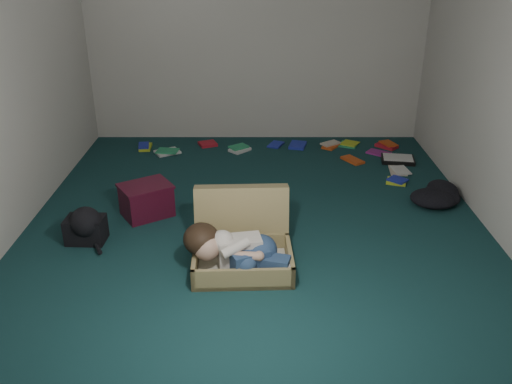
{
  "coord_description": "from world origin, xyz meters",
  "views": [
    {
      "loc": [
        0.0,
        -4.26,
        2.27
      ],
      "look_at": [
        0.0,
        -0.15,
        0.35
      ],
      "focal_mm": 38.0,
      "sensor_mm": 36.0,
      "label": 1
    }
  ],
  "objects": [
    {
      "name": "clothing_pile",
      "position": [
        1.66,
        0.42,
        0.07
      ],
      "size": [
        0.49,
        0.41,
        0.15
      ],
      "primitive_type": null,
      "rotation": [
        0.0,
        0.0,
        0.08
      ],
      "color": "black",
      "rests_on": "floor"
    },
    {
      "name": "wall_front",
      "position": [
        0.0,
        -2.25,
        1.3
      ],
      "size": [
        4.5,
        0.0,
        4.5
      ],
      "primitive_type": "plane",
      "rotation": [
        -1.57,
        0.0,
        0.0
      ],
      "color": "silver",
      "rests_on": "ground"
    },
    {
      "name": "book_scatter",
      "position": [
        0.52,
        1.68,
        0.01
      ],
      "size": [
        3.14,
        1.39,
        0.02
      ],
      "color": "#C6DE27",
      "rests_on": "floor"
    },
    {
      "name": "maroon_bin",
      "position": [
        -0.98,
        0.11,
        0.15
      ],
      "size": [
        0.55,
        0.52,
        0.3
      ],
      "rotation": [
        0.0,
        0.0,
        0.57
      ],
      "color": "#480E21",
      "rests_on": "floor"
    },
    {
      "name": "wall_left",
      "position": [
        -2.0,
        0.0,
        1.3
      ],
      "size": [
        0.0,
        4.5,
        4.5
      ],
      "primitive_type": "plane",
      "rotation": [
        1.57,
        0.0,
        1.57
      ],
      "color": "silver",
      "rests_on": "ground"
    },
    {
      "name": "paper_tray",
      "position": [
        1.6,
        1.42,
        0.02
      ],
      "size": [
        0.39,
        0.32,
        0.05
      ],
      "rotation": [
        0.0,
        0.0,
        -0.15
      ],
      "color": "black",
      "rests_on": "floor"
    },
    {
      "name": "wall_right",
      "position": [
        2.0,
        0.0,
        1.3
      ],
      "size": [
        0.0,
        4.5,
        4.5
      ],
      "primitive_type": "plane",
      "rotation": [
        1.57,
        0.0,
        -1.57
      ],
      "color": "silver",
      "rests_on": "ground"
    },
    {
      "name": "suitcase",
      "position": [
        -0.11,
        -0.66,
        0.16
      ],
      "size": [
        0.77,
        0.75,
        0.54
      ],
      "rotation": [
        0.0,
        0.0,
        0.04
      ],
      "color": "#9A8955",
      "rests_on": "floor"
    },
    {
      "name": "backpack",
      "position": [
        -1.4,
        -0.36,
        0.12
      ],
      "size": [
        0.4,
        0.33,
        0.23
      ],
      "primitive_type": null,
      "rotation": [
        0.0,
        0.0,
        -0.05
      ],
      "color": "black",
      "rests_on": "floor"
    },
    {
      "name": "person",
      "position": [
        -0.15,
        -0.84,
        0.21
      ],
      "size": [
        0.81,
        0.38,
        0.34
      ],
      "rotation": [
        0.0,
        0.0,
        0.04
      ],
      "color": "silver",
      "rests_on": "suitcase"
    },
    {
      "name": "floor",
      "position": [
        0.0,
        0.0,
        0.0
      ],
      "size": [
        4.5,
        4.5,
        0.0
      ],
      "primitive_type": "plane",
      "color": "#14393B",
      "rests_on": "ground"
    },
    {
      "name": "wall_back",
      "position": [
        0.0,
        2.25,
        1.3
      ],
      "size": [
        4.5,
        0.0,
        4.5
      ],
      "primitive_type": "plane",
      "rotation": [
        1.57,
        0.0,
        0.0
      ],
      "color": "silver",
      "rests_on": "ground"
    }
  ]
}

